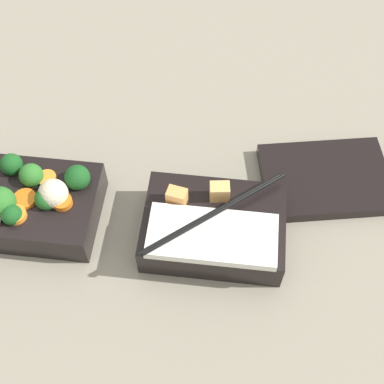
% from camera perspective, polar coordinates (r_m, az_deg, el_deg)
% --- Properties ---
extents(ground_plane, '(3.00, 3.00, 0.00)m').
position_cam_1_polar(ground_plane, '(0.74, -7.61, -3.76)').
color(ground_plane, gray).
extents(bento_tray_vegetable, '(0.18, 0.13, 0.08)m').
position_cam_1_polar(bento_tray_vegetable, '(0.75, -16.88, -1.12)').
color(bento_tray_vegetable, black).
rests_on(bento_tray_vegetable, ground_plane).
extents(bento_tray_rice, '(0.18, 0.14, 0.07)m').
position_cam_1_polar(bento_tray_rice, '(0.70, 2.26, -3.97)').
color(bento_tray_rice, black).
rests_on(bento_tray_rice, ground_plane).
extents(bento_lid, '(0.20, 0.16, 0.02)m').
position_cam_1_polar(bento_lid, '(0.79, 14.03, 1.37)').
color(bento_lid, black).
rests_on(bento_lid, ground_plane).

